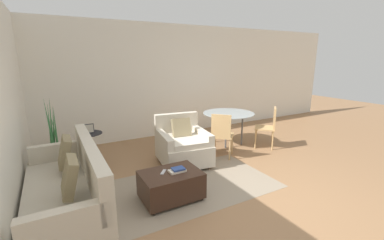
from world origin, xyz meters
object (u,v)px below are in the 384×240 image
at_px(side_table, 90,143).
at_px(picture_frame, 89,129).
at_px(potted_plant, 56,158).
at_px(ottoman, 171,184).
at_px(book_stack, 177,170).
at_px(couch, 68,194).
at_px(armchair, 183,145).
at_px(dining_chair_near_right, 269,125).
at_px(dining_chair_near_left, 222,133).
at_px(tv_remote_primary, 163,172).
at_px(dining_table, 228,116).

distance_m(side_table, picture_frame, 0.27).
height_order(potted_plant, side_table, potted_plant).
bearing_deg(ottoman, book_stack, -13.87).
bearing_deg(picture_frame, couch, -107.37).
bearing_deg(armchair, ottoman, -124.58).
bearing_deg(dining_chair_near_right, dining_chair_near_left, 180.00).
relative_size(ottoman, dining_chair_near_right, 0.91).
relative_size(tv_remote_primary, dining_chair_near_left, 0.17).
bearing_deg(dining_chair_near_left, couch, -166.12).
relative_size(book_stack, dining_table, 0.20).
bearing_deg(dining_chair_near_left, ottoman, -148.64).
height_order(tv_remote_primary, side_table, side_table).
xyz_separation_m(picture_frame, dining_chair_near_left, (2.31, -0.86, -0.18)).
distance_m(side_table, dining_chair_near_left, 2.47).
distance_m(couch, picture_frame, 1.67).
bearing_deg(picture_frame, book_stack, -63.88).
distance_m(book_stack, side_table, 2.02).
height_order(couch, dining_table, couch).
xyz_separation_m(couch, ottoman, (1.28, -0.23, -0.09)).
bearing_deg(dining_table, potted_plant, 177.73).
height_order(ottoman, book_stack, book_stack).
xyz_separation_m(book_stack, tv_remote_primary, (-0.18, 0.08, -0.02)).
bearing_deg(picture_frame, dining_chair_near_right, -13.49).
height_order(couch, side_table, couch).
height_order(couch, dining_chair_near_right, couch).
bearing_deg(potted_plant, side_table, 8.45).
bearing_deg(potted_plant, couch, -86.54).
relative_size(couch, picture_frame, 12.25).
relative_size(armchair, potted_plant, 0.77).
height_order(book_stack, dining_chair_near_left, dining_chair_near_left).
height_order(picture_frame, dining_chair_near_left, dining_chair_near_left).
relative_size(armchair, dining_table, 0.90).
xyz_separation_m(ottoman, picture_frame, (-0.79, 1.79, 0.48)).
bearing_deg(dining_table, couch, -158.88).
bearing_deg(dining_chair_near_left, dining_table, 45.00).
bearing_deg(side_table, armchair, -25.81).
height_order(side_table, dining_chair_near_left, dining_chair_near_left).
distance_m(couch, potted_plant, 1.47).
bearing_deg(dining_table, side_table, 175.64).
distance_m(potted_plant, dining_chair_near_left, 3.00).
height_order(ottoman, side_table, side_table).
xyz_separation_m(couch, book_stack, (1.37, -0.26, 0.11)).
relative_size(picture_frame, dining_table, 0.15).
distance_m(book_stack, potted_plant, 2.27).
distance_m(ottoman, potted_plant, 2.18).
bearing_deg(armchair, side_table, 154.19).
distance_m(armchair, dining_chair_near_left, 0.82).
bearing_deg(ottoman, couch, 169.60).
distance_m(armchair, dining_chair_near_right, 2.08).
bearing_deg(dining_chair_near_left, armchair, 171.03).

